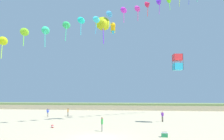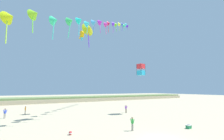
{
  "view_description": "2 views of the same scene",
  "coord_description": "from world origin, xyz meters",
  "px_view_note": "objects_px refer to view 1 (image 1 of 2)",
  "views": [
    {
      "loc": [
        4.92,
        -21.11,
        3.62
      ],
      "look_at": [
        -0.72,
        12.15,
        7.42
      ],
      "focal_mm": 38.0,
      "sensor_mm": 36.0,
      "label": 1
    },
    {
      "loc": [
        -10.78,
        -10.16,
        4.55
      ],
      "look_at": [
        1.99,
        12.32,
        7.87
      ],
      "focal_mm": 24.0,
      "sensor_mm": 36.0,
      "label": 2
    }
  ],
  "objects_px": {
    "person_near_left": "(162,116)",
    "person_far_left": "(48,112)",
    "person_near_right": "(102,123)",
    "beach_ball": "(52,126)",
    "large_kite_mid_trail": "(113,28)",
    "large_kite_high_solo": "(178,62)",
    "beach_cooler": "(165,135)",
    "large_kite_low_lead": "(103,22)",
    "person_mid_center": "(68,111)"
  },
  "relations": [
    {
      "from": "large_kite_low_lead",
      "to": "large_kite_high_solo",
      "type": "distance_m",
      "value": 12.46
    },
    {
      "from": "person_near_right",
      "to": "person_far_left",
      "type": "bearing_deg",
      "value": 130.49
    },
    {
      "from": "person_near_right",
      "to": "beach_cooler",
      "type": "height_order",
      "value": "person_near_right"
    },
    {
      "from": "beach_cooler",
      "to": "large_kite_mid_trail",
      "type": "bearing_deg",
      "value": 113.54
    },
    {
      "from": "person_near_right",
      "to": "large_kite_mid_trail",
      "type": "height_order",
      "value": "large_kite_mid_trail"
    },
    {
      "from": "person_mid_center",
      "to": "large_kite_mid_trail",
      "type": "height_order",
      "value": "large_kite_mid_trail"
    },
    {
      "from": "person_near_left",
      "to": "person_far_left",
      "type": "distance_m",
      "value": 20.33
    },
    {
      "from": "person_near_left",
      "to": "large_kite_high_solo",
      "type": "bearing_deg",
      "value": -45.77
    },
    {
      "from": "large_kite_mid_trail",
      "to": "person_mid_center",
      "type": "bearing_deg",
      "value": 160.0
    },
    {
      "from": "large_kite_low_lead",
      "to": "beach_ball",
      "type": "height_order",
      "value": "large_kite_low_lead"
    },
    {
      "from": "person_near_right",
      "to": "beach_ball",
      "type": "xyz_separation_m",
      "value": [
        -6.32,
        1.89,
        -0.68
      ]
    },
    {
      "from": "person_near_right",
      "to": "person_mid_center",
      "type": "bearing_deg",
      "value": 119.8
    },
    {
      "from": "beach_ball",
      "to": "person_far_left",
      "type": "bearing_deg",
      "value": 116.8
    },
    {
      "from": "large_kite_low_lead",
      "to": "beach_ball",
      "type": "relative_size",
      "value": 12.58
    },
    {
      "from": "person_mid_center",
      "to": "large_kite_high_solo",
      "type": "distance_m",
      "value": 22.7
    },
    {
      "from": "person_mid_center",
      "to": "beach_cooler",
      "type": "distance_m",
      "value": 26.53
    },
    {
      "from": "person_mid_center",
      "to": "person_far_left",
      "type": "xyz_separation_m",
      "value": [
        -2.75,
        -2.75,
        0.04
      ]
    },
    {
      "from": "person_near_left",
      "to": "beach_ball",
      "type": "distance_m",
      "value": 15.73
    },
    {
      "from": "large_kite_high_solo",
      "to": "large_kite_mid_trail",
      "type": "bearing_deg",
      "value": 148.09
    },
    {
      "from": "large_kite_low_lead",
      "to": "beach_cooler",
      "type": "relative_size",
      "value": 7.89
    },
    {
      "from": "large_kite_mid_trail",
      "to": "large_kite_high_solo",
      "type": "height_order",
      "value": "large_kite_mid_trail"
    },
    {
      "from": "large_kite_low_lead",
      "to": "large_kite_mid_trail",
      "type": "relative_size",
      "value": 2.09
    },
    {
      "from": "large_kite_mid_trail",
      "to": "beach_cooler",
      "type": "xyz_separation_m",
      "value": [
        7.54,
        -17.31,
        -15.27
      ]
    },
    {
      "from": "large_kite_low_lead",
      "to": "beach_ball",
      "type": "xyz_separation_m",
      "value": [
        -4.47,
        -7.42,
        -14.61
      ]
    },
    {
      "from": "large_kite_mid_trail",
      "to": "large_kite_high_solo",
      "type": "xyz_separation_m",
      "value": [
        10.05,
        -6.26,
        -7.14
      ]
    },
    {
      "from": "beach_ball",
      "to": "person_near_left",
      "type": "bearing_deg",
      "value": 34.34
    },
    {
      "from": "large_kite_low_lead",
      "to": "large_kite_mid_trail",
      "type": "bearing_deg",
      "value": 83.94
    },
    {
      "from": "person_mid_center",
      "to": "large_kite_low_lead",
      "type": "relative_size",
      "value": 0.33
    },
    {
      "from": "person_far_left",
      "to": "large_kite_mid_trail",
      "type": "relative_size",
      "value": 0.71
    },
    {
      "from": "person_far_left",
      "to": "large_kite_high_solo",
      "type": "bearing_deg",
      "value": -17.29
    },
    {
      "from": "person_near_left",
      "to": "beach_cooler",
      "type": "bearing_deg",
      "value": -91.63
    },
    {
      "from": "large_kite_low_lead",
      "to": "beach_cooler",
      "type": "bearing_deg",
      "value": -55.44
    },
    {
      "from": "person_far_left",
      "to": "large_kite_mid_trail",
      "type": "bearing_deg",
      "value": -2.74
    },
    {
      "from": "large_kite_mid_trail",
      "to": "large_kite_high_solo",
      "type": "distance_m",
      "value": 13.82
    },
    {
      "from": "person_near_right",
      "to": "person_far_left",
      "type": "distance_m",
      "value": 20.24
    },
    {
      "from": "large_kite_low_lead",
      "to": "large_kite_high_solo",
      "type": "bearing_deg",
      "value": -4.0
    },
    {
      "from": "person_far_left",
      "to": "beach_ball",
      "type": "distance_m",
      "value": 15.14
    },
    {
      "from": "person_far_left",
      "to": "beach_ball",
      "type": "height_order",
      "value": "person_far_left"
    },
    {
      "from": "person_near_left",
      "to": "person_far_left",
      "type": "relative_size",
      "value": 0.99
    },
    {
      "from": "person_far_left",
      "to": "person_near_left",
      "type": "bearing_deg",
      "value": -13.19
    },
    {
      "from": "person_mid_center",
      "to": "large_kite_mid_trail",
      "type": "bearing_deg",
      "value": -20.0
    },
    {
      "from": "beach_ball",
      "to": "person_near_right",
      "type": "bearing_deg",
      "value": -16.65
    },
    {
      "from": "person_far_left",
      "to": "beach_ball",
      "type": "xyz_separation_m",
      "value": [
        6.82,
        -13.5,
        -0.72
      ]
    },
    {
      "from": "person_far_left",
      "to": "beach_cooler",
      "type": "bearing_deg",
      "value": -42.63
    },
    {
      "from": "person_far_left",
      "to": "person_near_right",
      "type": "bearing_deg",
      "value": -49.51
    },
    {
      "from": "person_near_left",
      "to": "person_near_right",
      "type": "bearing_deg",
      "value": -121.73
    },
    {
      "from": "person_far_left",
      "to": "large_kite_mid_trail",
      "type": "height_order",
      "value": "large_kite_mid_trail"
    },
    {
      "from": "large_kite_low_lead",
      "to": "beach_cooler",
      "type": "xyz_separation_m",
      "value": [
        8.13,
        -11.79,
        -14.58
      ]
    },
    {
      "from": "person_near_right",
      "to": "large_kite_mid_trail",
      "type": "relative_size",
      "value": 0.68
    },
    {
      "from": "beach_cooler",
      "to": "large_kite_high_solo",
      "type": "bearing_deg",
      "value": 77.23
    }
  ]
}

